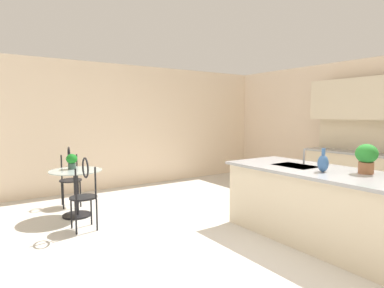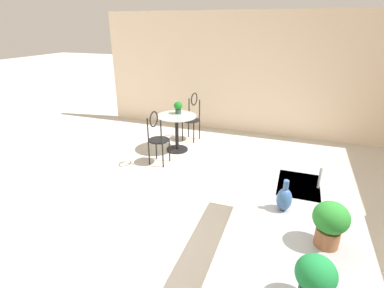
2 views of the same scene
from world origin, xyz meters
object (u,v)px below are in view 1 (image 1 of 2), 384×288
(chair_by_island, at_px, (84,190))
(vase_on_counter, at_px, (323,163))
(potted_plant_counter_near, at_px, (367,157))
(bistro_table, at_px, (76,188))
(chair_near_window, at_px, (70,173))
(potted_plant_on_table, at_px, (72,160))

(chair_by_island, relative_size, vase_on_counter, 3.62)
(potted_plant_counter_near, bearing_deg, bistro_table, -141.92)
(chair_near_window, bearing_deg, potted_plant_on_table, -9.86)
(bistro_table, xyz_separation_m, potted_plant_on_table, (-0.14, -0.02, 0.43))
(chair_near_window, height_order, chair_by_island, same)
(potted_plant_on_table, bearing_deg, potted_plant_counter_near, 37.11)
(chair_near_window, relative_size, chair_by_island, 1.00)
(chair_near_window, bearing_deg, chair_by_island, -6.14)
(bistro_table, distance_m, chair_near_window, 0.72)
(bistro_table, distance_m, chair_by_island, 0.75)
(chair_by_island, height_order, potted_plant_on_table, chair_by_island)
(bistro_table, distance_m, potted_plant_counter_near, 4.14)
(potted_plant_on_table, relative_size, vase_on_counter, 0.85)
(chair_near_window, height_order, vase_on_counter, vase_on_counter)
(chair_by_island, bearing_deg, bistro_table, 174.20)
(bistro_table, distance_m, vase_on_counter, 3.66)
(bistro_table, xyz_separation_m, chair_near_window, (-0.70, 0.08, 0.13))
(chair_near_window, xyz_separation_m, vase_on_counter, (3.57, 2.12, 0.46))
(potted_plant_counter_near, bearing_deg, chair_near_window, -148.07)
(potted_plant_counter_near, bearing_deg, chair_by_island, -133.78)
(chair_near_window, xyz_separation_m, chair_by_island, (1.43, -0.15, 0.00))
(bistro_table, height_order, potted_plant_on_table, potted_plant_on_table)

